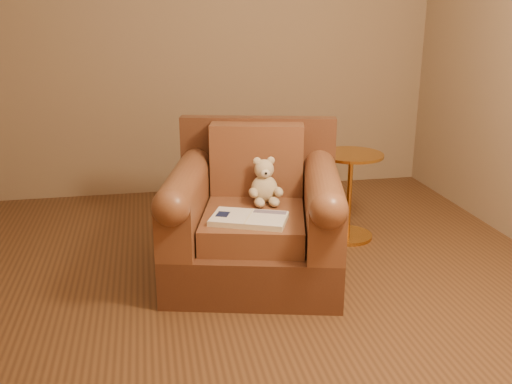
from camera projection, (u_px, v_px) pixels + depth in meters
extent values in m
plane|color=brown|center=(245.00, 291.00, 3.30)|extent=(4.00, 4.00, 0.00)
cube|color=#917659|center=(202.00, 35.00, 4.75)|extent=(4.00, 0.02, 2.70)
cube|color=#917659|center=(433.00, 136.00, 1.02)|extent=(4.00, 0.02, 2.70)
cube|color=#562F1C|center=(254.00, 253.00, 3.47)|extent=(1.20, 1.16, 0.28)
cube|color=#562F1C|center=(258.00, 164.00, 3.74)|extent=(1.00, 0.34, 0.62)
cube|color=brown|center=(254.00, 223.00, 3.36)|extent=(0.73, 0.82, 0.15)
cube|color=brown|center=(257.00, 159.00, 3.59)|extent=(0.60, 0.30, 0.45)
cube|color=brown|center=(186.00, 209.00, 3.35)|extent=(0.40, 0.87, 0.32)
cube|color=brown|center=(323.00, 211.00, 3.31)|extent=(0.40, 0.87, 0.32)
cylinder|color=brown|center=(185.00, 183.00, 3.30)|extent=(0.40, 0.87, 0.20)
cylinder|color=brown|center=(324.00, 185.00, 3.26)|extent=(0.40, 0.87, 0.20)
ellipsoid|color=beige|center=(264.00, 189.00, 3.49)|extent=(0.17, 0.15, 0.17)
sphere|color=beige|center=(264.00, 169.00, 3.46)|extent=(0.12, 0.12, 0.12)
ellipsoid|color=beige|center=(257.00, 161.00, 3.44)|extent=(0.05, 0.03, 0.05)
ellipsoid|color=beige|center=(271.00, 161.00, 3.46)|extent=(0.05, 0.03, 0.05)
ellipsoid|color=beige|center=(265.00, 174.00, 3.41)|extent=(0.06, 0.04, 0.05)
sphere|color=black|center=(266.00, 173.00, 3.39)|extent=(0.02, 0.02, 0.02)
ellipsoid|color=beige|center=(253.00, 193.00, 3.41)|extent=(0.06, 0.11, 0.06)
ellipsoid|color=beige|center=(278.00, 192.00, 3.43)|extent=(0.06, 0.11, 0.06)
ellipsoid|color=beige|center=(259.00, 203.00, 3.40)|extent=(0.07, 0.11, 0.06)
ellipsoid|color=beige|center=(274.00, 202.00, 3.42)|extent=(0.07, 0.11, 0.06)
cube|color=beige|center=(249.00, 219.00, 3.18)|extent=(0.48, 0.39, 0.03)
cube|color=white|center=(231.00, 215.00, 3.19)|extent=(0.28, 0.31, 0.00)
cube|color=white|center=(267.00, 218.00, 3.15)|extent=(0.28, 0.31, 0.00)
cube|color=beige|center=(249.00, 216.00, 3.17)|extent=(0.10, 0.23, 0.00)
cube|color=#0F1638|center=(223.00, 214.00, 3.20)|extent=(0.10, 0.11, 0.00)
cube|color=slate|center=(270.00, 212.00, 3.23)|extent=(0.19, 0.12, 0.00)
cylinder|color=gold|center=(347.00, 235.00, 4.08)|extent=(0.35, 0.35, 0.03)
cylinder|color=gold|center=(349.00, 196.00, 3.99)|extent=(0.04, 0.04, 0.57)
cylinder|color=gold|center=(351.00, 155.00, 3.90)|extent=(0.44, 0.44, 0.02)
cylinder|color=gold|center=(351.00, 157.00, 3.90)|extent=(0.04, 0.04, 0.02)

